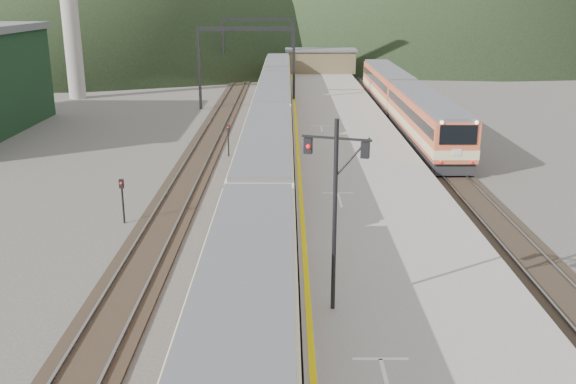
{
  "coord_description": "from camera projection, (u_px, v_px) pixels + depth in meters",
  "views": [
    {
      "loc": [
        1.15,
        -8.81,
        10.89
      ],
      "look_at": [
        1.19,
        20.12,
        2.0
      ],
      "focal_mm": 40.0,
      "sensor_mm": 36.0,
      "label": 1
    }
  ],
  "objects": [
    {
      "name": "track_far",
      "position": [
        208.0,
        141.0,
        49.82
      ],
      "size": [
        2.6,
        200.0,
        0.23
      ],
      "color": "black",
      "rests_on": "ground"
    },
    {
      "name": "second_train",
      "position": [
        403.0,
        100.0,
        57.08
      ],
      "size": [
        2.78,
        37.86,
        3.39
      ],
      "color": "#D9603A",
      "rests_on": "track_second"
    },
    {
      "name": "gantry_far",
      "position": [
        258.0,
        36.0,
        86.44
      ],
      "size": [
        9.55,
        0.25,
        8.0
      ],
      "color": "black",
      "rests_on": "ground"
    },
    {
      "name": "short_signal_c",
      "position": [
        122.0,
        195.0,
        31.6
      ],
      "size": [
        0.22,
        0.17,
        2.27
      ],
      "color": "black",
      "rests_on": "ground"
    },
    {
      "name": "platform",
      "position": [
        347.0,
        141.0,
        47.8
      ],
      "size": [
        8.0,
        100.0,
        1.0
      ],
      "primitive_type": "cube",
      "color": "gray",
      "rests_on": "ground"
    },
    {
      "name": "main_train",
      "position": [
        271.0,
        127.0,
        45.24
      ],
      "size": [
        2.87,
        78.8,
        3.51
      ],
      "color": "beige",
      "rests_on": "track_main"
    },
    {
      "name": "station_shed",
      "position": [
        321.0,
        60.0,
        85.42
      ],
      "size": [
        9.4,
        4.4,
        3.1
      ],
      "color": "brown",
      "rests_on": "platform"
    },
    {
      "name": "signal_mast",
      "position": [
        335.0,
        196.0,
        20.04
      ],
      "size": [
        2.11,
        0.83,
        6.33
      ],
      "color": "black",
      "rests_on": "platform"
    },
    {
      "name": "short_signal_b",
      "position": [
        228.0,
        136.0,
        44.86
      ],
      "size": [
        0.26,
        0.23,
        2.27
      ],
      "color": "black",
      "rests_on": "ground"
    },
    {
      "name": "gantry_near",
      "position": [
        246.0,
        52.0,
        62.54
      ],
      "size": [
        9.55,
        0.25,
        8.0
      ],
      "color": "black",
      "rests_on": "ground"
    },
    {
      "name": "track_second",
      "position": [
        420.0,
        141.0,
        49.84
      ],
      "size": [
        2.6,
        200.0,
        0.23
      ],
      "color": "black",
      "rests_on": "ground"
    },
    {
      "name": "track_main",
      "position": [
        272.0,
        141.0,
        49.83
      ],
      "size": [
        2.6,
        200.0,
        0.23
      ],
      "color": "black",
      "rests_on": "ground"
    }
  ]
}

